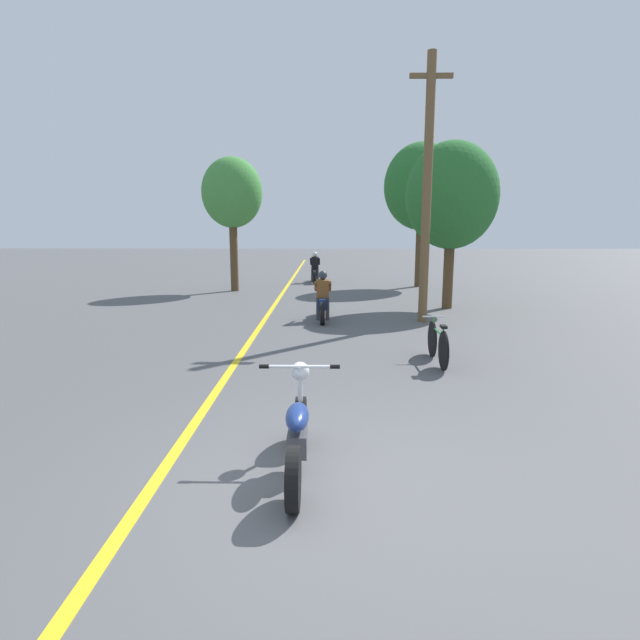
# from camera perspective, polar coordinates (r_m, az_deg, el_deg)

# --- Properties ---
(ground_plane) EXTENTS (120.00, 120.00, 0.00)m
(ground_plane) POSITION_cam_1_polar(r_m,az_deg,el_deg) (5.27, 0.33, -18.25)
(ground_plane) COLOR #515154
(lane_stripe_center) EXTENTS (0.14, 48.00, 0.01)m
(lane_stripe_center) POSITION_cam_1_polar(r_m,az_deg,el_deg) (17.13, -5.11, 1.90)
(lane_stripe_center) COLOR yellow
(lane_stripe_center) RESTS_ON ground
(utility_pole) EXTENTS (1.10, 0.24, 6.94)m
(utility_pole) POSITION_cam_1_polar(r_m,az_deg,el_deg) (13.87, 12.14, 14.47)
(utility_pole) COLOR brown
(utility_pole) RESTS_ON ground
(roadside_tree_right_near) EXTENTS (2.87, 2.58, 5.18)m
(roadside_tree_right_near) POSITION_cam_1_polar(r_m,az_deg,el_deg) (16.42, 14.83, 13.51)
(roadside_tree_right_near) COLOR #513A23
(roadside_tree_right_near) RESTS_ON ground
(roadside_tree_right_far) EXTENTS (3.20, 2.88, 6.15)m
(roadside_tree_right_far) POSITION_cam_1_polar(r_m,az_deg,el_deg) (22.51, 11.52, 14.67)
(roadside_tree_right_far) COLOR #513A23
(roadside_tree_right_far) RESTS_ON ground
(roadside_tree_left) EXTENTS (2.41, 2.17, 5.33)m
(roadside_tree_left) POSITION_cam_1_polar(r_m,az_deg,el_deg) (20.77, -10.02, 14.01)
(roadside_tree_left) COLOR #513A23
(roadside_tree_left) RESTS_ON ground
(motorcycle_foreground) EXTENTS (0.90, 1.95, 1.04)m
(motorcycle_foreground) POSITION_cam_1_polar(r_m,az_deg,el_deg) (5.34, -2.56, -12.69)
(motorcycle_foreground) COLOR black
(motorcycle_foreground) RESTS_ON ground
(motorcycle_rider_lead) EXTENTS (0.50, 2.09, 1.38)m
(motorcycle_rider_lead) POSITION_cam_1_polar(r_m,az_deg,el_deg) (13.95, 0.32, 2.16)
(motorcycle_rider_lead) COLOR black
(motorcycle_rider_lead) RESTS_ON ground
(motorcycle_rider_far) EXTENTS (0.50, 2.09, 1.45)m
(motorcycle_rider_far) POSITION_cam_1_polar(r_m,az_deg,el_deg) (23.81, -0.58, 5.64)
(motorcycle_rider_far) COLOR black
(motorcycle_rider_far) RESTS_ON ground
(bicycle_parked) EXTENTS (0.44, 1.69, 0.84)m
(bicycle_parked) POSITION_cam_1_polar(r_m,az_deg,el_deg) (9.70, 13.31, -2.63)
(bicycle_parked) COLOR black
(bicycle_parked) RESTS_ON ground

